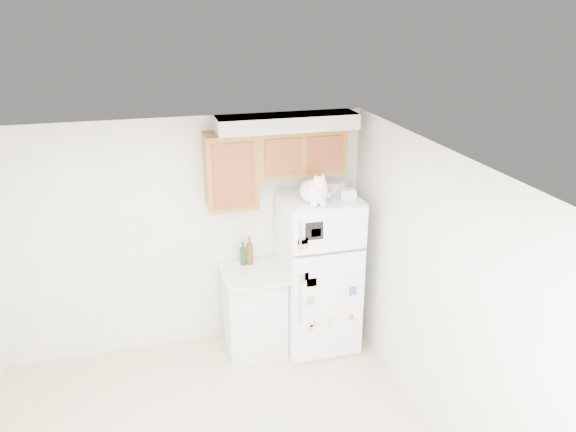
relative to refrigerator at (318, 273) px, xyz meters
name	(u,v)px	position (x,y,z in m)	size (l,w,h in m)	color
room_shell	(218,274)	(-1.23, -1.36, 0.82)	(3.84, 4.04, 2.52)	white
refrigerator	(318,273)	(0.00, 0.00, 0.00)	(0.76, 0.78, 1.70)	white
base_counter	(254,310)	(-0.69, 0.07, -0.39)	(0.64, 0.64, 0.92)	white
cat	(315,191)	(-0.11, -0.17, 0.98)	(0.33, 0.48, 0.34)	white
storage_box_back	(334,187)	(0.20, 0.13, 0.90)	(0.18, 0.13, 0.10)	white
storage_box_front	(348,194)	(0.26, -0.11, 0.89)	(0.15, 0.11, 0.09)	white
bottle_green	(243,253)	(-0.76, 0.26, 0.20)	(0.06, 0.06, 0.27)	#19381E
bottle_amber	(250,250)	(-0.68, 0.26, 0.23)	(0.07, 0.07, 0.31)	#593814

